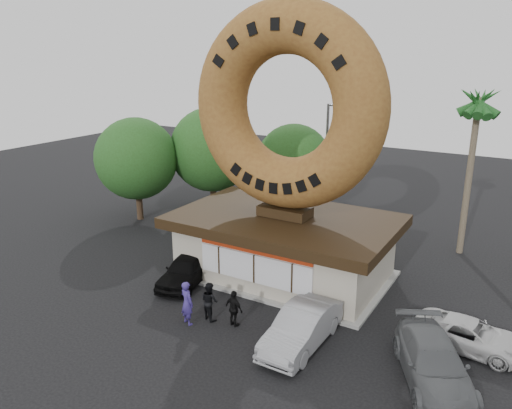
{
  "coord_description": "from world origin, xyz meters",
  "views": [
    {
      "loc": [
        11.05,
        -15.59,
        11.4
      ],
      "look_at": [
        -0.54,
        4.0,
        4.36
      ],
      "focal_mm": 35.0,
      "sensor_mm": 36.0,
      "label": 1
    }
  ],
  "objects_px": {
    "person_center": "(209,301)",
    "car_silver": "(302,328)",
    "car_white": "(470,335)",
    "car_black": "(186,270)",
    "street_lamp": "(328,156)",
    "car_grey": "(434,363)",
    "donut_shop": "(284,244)",
    "person_left": "(187,303)",
    "person_right": "(234,309)",
    "giant_donut": "(287,107)"
  },
  "relations": [
    {
      "from": "donut_shop",
      "to": "giant_donut",
      "type": "distance_m",
      "value": 7.02
    },
    {
      "from": "street_lamp",
      "to": "car_grey",
      "type": "relative_size",
      "value": 1.53
    },
    {
      "from": "donut_shop",
      "to": "person_right",
      "type": "height_order",
      "value": "donut_shop"
    },
    {
      "from": "giant_donut",
      "to": "person_center",
      "type": "bearing_deg",
      "value": -97.26
    },
    {
      "from": "car_black",
      "to": "person_left",
      "type": "bearing_deg",
      "value": -63.04
    },
    {
      "from": "car_grey",
      "to": "donut_shop",
      "type": "bearing_deg",
      "value": 122.48
    },
    {
      "from": "giant_donut",
      "to": "street_lamp",
      "type": "height_order",
      "value": "giant_donut"
    },
    {
      "from": "car_white",
      "to": "car_black",
      "type": "bearing_deg",
      "value": 100.37
    },
    {
      "from": "giant_donut",
      "to": "person_left",
      "type": "xyz_separation_m",
      "value": [
        -1.33,
        -6.51,
        -7.8
      ]
    },
    {
      "from": "person_center",
      "to": "car_black",
      "type": "distance_m",
      "value": 3.87
    },
    {
      "from": "giant_donut",
      "to": "street_lamp",
      "type": "relative_size",
      "value": 1.25
    },
    {
      "from": "person_left",
      "to": "giant_donut",
      "type": "bearing_deg",
      "value": -82.62
    },
    {
      "from": "person_left",
      "to": "person_right",
      "type": "distance_m",
      "value": 2.06
    },
    {
      "from": "person_center",
      "to": "car_silver",
      "type": "bearing_deg",
      "value": -158.04
    },
    {
      "from": "donut_shop",
      "to": "person_center",
      "type": "distance_m",
      "value": 5.8
    },
    {
      "from": "car_white",
      "to": "car_grey",
      "type": "bearing_deg",
      "value": 169.86
    },
    {
      "from": "person_left",
      "to": "car_grey",
      "type": "height_order",
      "value": "person_left"
    },
    {
      "from": "person_center",
      "to": "car_black",
      "type": "height_order",
      "value": "person_center"
    },
    {
      "from": "street_lamp",
      "to": "car_silver",
      "type": "distance_m",
      "value": 16.86
    },
    {
      "from": "donut_shop",
      "to": "car_grey",
      "type": "height_order",
      "value": "donut_shop"
    },
    {
      "from": "street_lamp",
      "to": "car_grey",
      "type": "bearing_deg",
      "value": -55.2
    },
    {
      "from": "giant_donut",
      "to": "car_grey",
      "type": "bearing_deg",
      "value": -30.9
    },
    {
      "from": "person_left",
      "to": "car_black",
      "type": "distance_m",
      "value": 4.0
    },
    {
      "from": "person_center",
      "to": "car_white",
      "type": "xyz_separation_m",
      "value": [
        10.27,
        3.37,
        -0.27
      ]
    },
    {
      "from": "person_right",
      "to": "car_white",
      "type": "height_order",
      "value": "person_right"
    },
    {
      "from": "donut_shop",
      "to": "person_left",
      "type": "xyz_separation_m",
      "value": [
        -1.33,
        -6.49,
        -0.78
      ]
    },
    {
      "from": "giant_donut",
      "to": "person_center",
      "type": "distance_m",
      "value": 9.78
    },
    {
      "from": "person_right",
      "to": "person_left",
      "type": "bearing_deg",
      "value": 37.45
    },
    {
      "from": "street_lamp",
      "to": "person_center",
      "type": "relative_size",
      "value": 4.58
    },
    {
      "from": "car_white",
      "to": "donut_shop",
      "type": "bearing_deg",
      "value": 82.2
    },
    {
      "from": "person_left",
      "to": "car_white",
      "type": "height_order",
      "value": "person_left"
    },
    {
      "from": "giant_donut",
      "to": "person_left",
      "type": "relative_size",
      "value": 5.03
    },
    {
      "from": "giant_donut",
      "to": "person_right",
      "type": "bearing_deg",
      "value": -84.64
    },
    {
      "from": "person_right",
      "to": "car_white",
      "type": "bearing_deg",
      "value": -147.02
    },
    {
      "from": "donut_shop",
      "to": "giant_donut",
      "type": "relative_size",
      "value": 1.12
    },
    {
      "from": "donut_shop",
      "to": "street_lamp",
      "type": "height_order",
      "value": "street_lamp"
    },
    {
      "from": "person_center",
      "to": "car_silver",
      "type": "relative_size",
      "value": 0.37
    },
    {
      "from": "car_grey",
      "to": "giant_donut",
      "type": "bearing_deg",
      "value": 122.4
    },
    {
      "from": "person_center",
      "to": "street_lamp",
      "type": "bearing_deg",
      "value": -66.54
    },
    {
      "from": "street_lamp",
      "to": "car_black",
      "type": "distance_m",
      "value": 14.05
    },
    {
      "from": "car_grey",
      "to": "car_white",
      "type": "distance_m",
      "value": 3.01
    },
    {
      "from": "donut_shop",
      "to": "person_right",
      "type": "bearing_deg",
      "value": -84.62
    },
    {
      "from": "street_lamp",
      "to": "car_black",
      "type": "xyz_separation_m",
      "value": [
        -1.98,
        -13.39,
        -3.74
      ]
    },
    {
      "from": "person_left",
      "to": "car_grey",
      "type": "xyz_separation_m",
      "value": [
        10.05,
        1.29,
        -0.23
      ]
    },
    {
      "from": "person_right",
      "to": "car_grey",
      "type": "bearing_deg",
      "value": -164.2
    },
    {
      "from": "donut_shop",
      "to": "giant_donut",
      "type": "bearing_deg",
      "value": 90.0
    },
    {
      "from": "donut_shop",
      "to": "person_right",
      "type": "xyz_separation_m",
      "value": [
        0.53,
        -5.64,
        -0.94
      ]
    },
    {
      "from": "person_right",
      "to": "car_white",
      "type": "distance_m",
      "value": 9.61
    },
    {
      "from": "person_center",
      "to": "person_right",
      "type": "height_order",
      "value": "person_center"
    },
    {
      "from": "person_right",
      "to": "car_grey",
      "type": "xyz_separation_m",
      "value": [
        8.19,
        0.43,
        -0.07
      ]
    }
  ]
}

